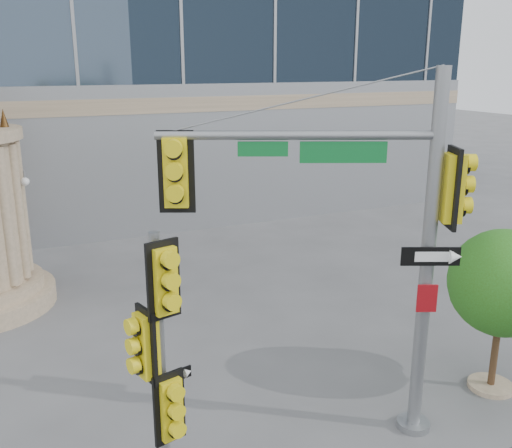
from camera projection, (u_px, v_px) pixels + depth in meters
name	position (u px, v px, depth m)	size (l,w,h in m)	color
ground	(313.00, 428.00, 10.98)	(120.00, 120.00, 0.00)	#545456
main_signal_pole	(361.00, 219.00, 9.87)	(4.91, 2.54, 6.75)	slate
secondary_signal_pole	(160.00, 359.00, 8.19)	(0.84, 0.60, 4.55)	slate
street_tree	(504.00, 287.00, 11.75)	(2.28, 2.23, 3.56)	gray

